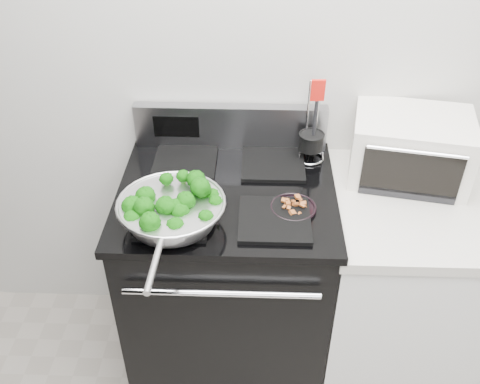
{
  "coord_description": "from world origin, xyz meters",
  "views": [
    {
      "loc": [
        -0.2,
        -0.14,
        2.1
      ],
      "look_at": [
        -0.25,
        1.36,
        0.98
      ],
      "focal_mm": 40.0,
      "sensor_mm": 36.0,
      "label": 1
    }
  ],
  "objects_px": {
    "gas_range": "(228,279)",
    "toaster_oven": "(410,147)",
    "skillet": "(172,210)",
    "bacon_plate": "(293,206)",
    "utensil_holder": "(311,145)"
  },
  "relations": [
    {
      "from": "bacon_plate",
      "to": "gas_range",
      "type": "bearing_deg",
      "value": 155.23
    },
    {
      "from": "bacon_plate",
      "to": "utensil_holder",
      "type": "xyz_separation_m",
      "value": [
        0.08,
        0.32,
        0.04
      ]
    },
    {
      "from": "skillet",
      "to": "bacon_plate",
      "type": "distance_m",
      "value": 0.42
    },
    {
      "from": "toaster_oven",
      "to": "gas_range",
      "type": "bearing_deg",
      "value": -155.84
    },
    {
      "from": "skillet",
      "to": "bacon_plate",
      "type": "bearing_deg",
      "value": 13.95
    },
    {
      "from": "gas_range",
      "to": "skillet",
      "type": "bearing_deg",
      "value": -130.81
    },
    {
      "from": "bacon_plate",
      "to": "toaster_oven",
      "type": "height_order",
      "value": "toaster_oven"
    },
    {
      "from": "utensil_holder",
      "to": "skillet",
      "type": "bearing_deg",
      "value": -142.68
    },
    {
      "from": "skillet",
      "to": "toaster_oven",
      "type": "xyz_separation_m",
      "value": [
        0.85,
        0.36,
        0.04
      ]
    },
    {
      "from": "toaster_oven",
      "to": "utensil_holder",
      "type": "bearing_deg",
      "value": -177.33
    },
    {
      "from": "bacon_plate",
      "to": "utensil_holder",
      "type": "height_order",
      "value": "utensil_holder"
    },
    {
      "from": "utensil_holder",
      "to": "bacon_plate",
      "type": "bearing_deg",
      "value": -106.77
    },
    {
      "from": "utensil_holder",
      "to": "toaster_oven",
      "type": "xyz_separation_m",
      "value": [
        0.36,
        -0.05,
        0.03
      ]
    },
    {
      "from": "gas_range",
      "to": "skillet",
      "type": "distance_m",
      "value": 0.58
    },
    {
      "from": "gas_range",
      "to": "toaster_oven",
      "type": "height_order",
      "value": "toaster_oven"
    }
  ]
}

